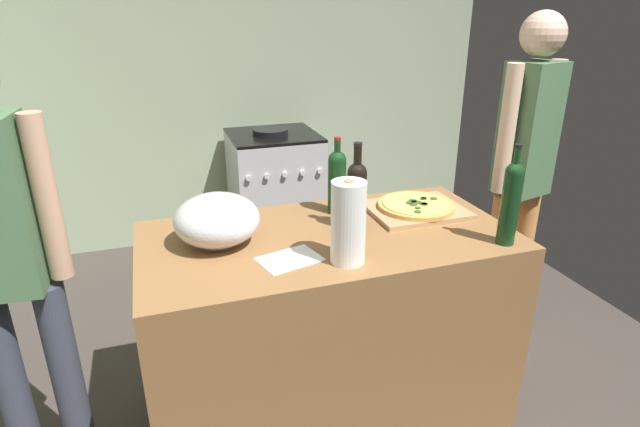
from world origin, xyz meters
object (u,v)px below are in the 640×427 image
mixing_bowl (217,220)px  person_in_stripes (8,256)px  pizza (416,205)px  wine_bottle_dark (357,192)px  wine_bottle_clear (511,200)px  wine_bottle_green (337,179)px  person_in_red (523,165)px  stove (275,192)px  paper_towel_roll (348,223)px

mixing_bowl → person_in_stripes: bearing=177.4°
pizza → wine_bottle_dark: size_ratio=0.93×
mixing_bowl → pizza: bearing=3.4°
wine_bottle_clear → wine_bottle_green: bearing=135.1°
wine_bottle_dark → mixing_bowl: bearing=176.7°
person_in_stripes → person_in_red: (2.23, 0.19, 0.05)m
wine_bottle_clear → person_in_stripes: size_ratio=0.23×
person_in_red → mixing_bowl: bearing=-171.7°
pizza → person_in_stripes: 1.55m
stove → person_in_red: bearing=-58.6°
paper_towel_roll → wine_bottle_dark: (0.13, 0.26, 0.01)m
person_in_stripes → mixing_bowl: bearing=-2.6°
pizza → paper_towel_roll: size_ratio=1.11×
mixing_bowl → person_in_stripes: person_in_stripes is taller
stove → wine_bottle_clear: bearing=-78.9°
mixing_bowl → wine_bottle_dark: (0.54, -0.03, 0.06)m
stove → person_in_stripes: 2.19m
mixing_bowl → wine_bottle_clear: wine_bottle_clear is taller
wine_bottle_green → stove: wine_bottle_green is taller
paper_towel_roll → stove: (0.22, 1.99, -0.59)m
wine_bottle_dark → wine_bottle_green: 0.19m
wine_bottle_dark → wine_bottle_green: wine_bottle_dark is taller
pizza → wine_bottle_clear: size_ratio=0.87×
person_in_red → wine_bottle_clear: bearing=-132.5°
paper_towel_roll → mixing_bowl: bearing=144.6°
paper_towel_roll → wine_bottle_green: size_ratio=0.90×
mixing_bowl → person_in_red: (1.53, 0.22, 0.00)m
paper_towel_roll → wine_bottle_clear: (0.61, -0.05, 0.02)m
paper_towel_roll → wine_bottle_dark: bearing=62.2°
mixing_bowl → stove: bearing=70.0°
stove → paper_towel_roll: bearing=-96.2°
mixing_bowl → wine_bottle_dark: wine_bottle_dark is taller
wine_bottle_dark → person_in_red: (0.99, 0.25, -0.05)m
pizza → stove: size_ratio=0.36×
wine_bottle_clear → stove: bearing=101.1°
person_in_stripes → person_in_red: person_in_red is taller
wine_bottle_clear → stove: size_ratio=0.41×
stove → person_in_stripes: bearing=-128.2°
wine_bottle_green → wine_bottle_dark: bearing=-86.3°
wine_bottle_dark → stove: bearing=87.3°
pizza → wine_bottle_green: bearing=162.0°
wine_bottle_dark → stove: (0.08, 1.74, -0.60)m
person_in_stripes → person_in_red: 2.23m
wine_bottle_clear → mixing_bowl: bearing=161.9°
pizza → mixing_bowl: mixing_bowl is taller
wine_bottle_green → wine_bottle_clear: (0.49, -0.49, 0.02)m
pizza → person_in_stripes: bearing=-179.3°
wine_bottle_clear → person_in_stripes: bearing=168.0°
paper_towel_roll → stove: 2.09m
person_in_stripes → wine_bottle_clear: bearing=-12.0°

